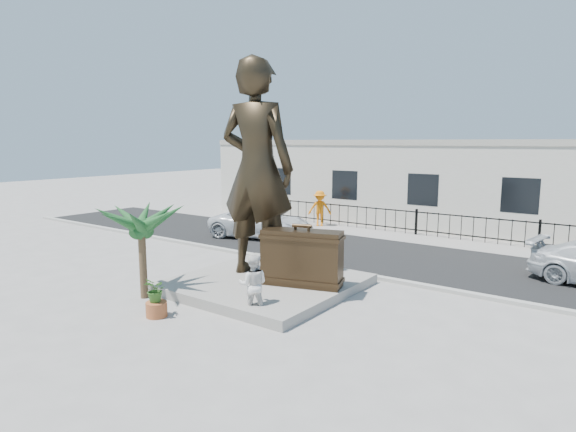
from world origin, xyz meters
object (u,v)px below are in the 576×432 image
Objects in this scene: suitcase at (302,258)px; tourist at (253,285)px; car_white at (262,223)px; statue at (257,169)px.

tourist is (-0.10, -2.14, -0.32)m from suitcase.
suitcase reaches higher than car_white.
suitcase reaches higher than tourist.
tourist is at bearing -109.58° from suitcase.
suitcase is at bearing -147.56° from car_white.
suitcase is at bearing -126.38° from tourist.
statue reaches higher than tourist.
suitcase is 1.46× the size of tourist.
suitcase is (1.92, -0.24, -2.60)m from statue.
statue reaches higher than suitcase.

